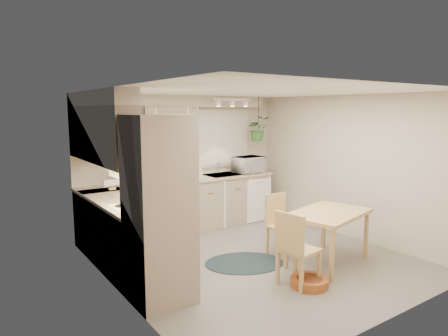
{
  "coord_description": "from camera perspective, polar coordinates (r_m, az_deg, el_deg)",
  "views": [
    {
      "loc": [
        -3.52,
        -4.31,
        2.15
      ],
      "look_at": [
        -0.17,
        0.55,
        1.29
      ],
      "focal_mm": 32.0,
      "sensor_mm": 36.0,
      "label": 1
    }
  ],
  "objects": [
    {
      "name": "floor",
      "position": [
        5.96,
        4.45,
        -12.84
      ],
      "size": [
        4.2,
        4.2,
        0.0
      ],
      "primitive_type": "plane",
      "color": "slate",
      "rests_on": "ground"
    },
    {
      "name": "upper_cab_left",
      "position": [
        5.58,
        -16.92,
        4.62
      ],
      "size": [
        0.35,
        2.0,
        0.75
      ],
      "primitive_type": "cube",
      "color": "gray",
      "rests_on": "wall_left"
    },
    {
      "name": "track_light_bar",
      "position": [
        7.22,
        1.2,
        9.74
      ],
      "size": [
        0.8,
        0.04,
        0.04
      ],
      "primitive_type": "cube",
      "color": "silver",
      "rests_on": "ceiling"
    },
    {
      "name": "wall_left",
      "position": [
        4.67,
        -14.89,
        -3.71
      ],
      "size": [
        0.04,
        4.2,
        2.4
      ],
      "primitive_type": "cube",
      "color": "#C0B59F",
      "rests_on": "floor"
    },
    {
      "name": "dining_table",
      "position": [
        5.85,
        14.55,
        -9.62
      ],
      "size": [
        1.34,
        1.06,
        0.75
      ],
      "primitive_type": "cube",
      "rotation": [
        0.0,
        0.0,
        0.24
      ],
      "color": "tan",
      "rests_on": "floor"
    },
    {
      "name": "wall_clock",
      "position": [
        7.36,
        -4.72,
        8.52
      ],
      "size": [
        0.3,
        0.03,
        0.3
      ],
      "primitive_type": "cylinder",
      "rotation": [
        1.57,
        0.0,
        0.0
      ],
      "color": "gold",
      "rests_on": "wall_back"
    },
    {
      "name": "counter_left",
      "position": [
        5.63,
        -14.83,
        -4.58
      ],
      "size": [
        0.64,
        1.89,
        0.04
      ],
      "primitive_type": "cube",
      "color": "tan",
      "rests_on": "base_cab_left"
    },
    {
      "name": "wall_back",
      "position": [
        7.37,
        -5.76,
        0.87
      ],
      "size": [
        4.0,
        0.04,
        2.4
      ],
      "primitive_type": "cube",
      "color": "#C0B59F",
      "rests_on": "floor"
    },
    {
      "name": "soap_bottle",
      "position": [
        7.39,
        -3.58,
        -0.75
      ],
      "size": [
        0.14,
        0.22,
        0.1
      ],
      "primitive_type": "imported",
      "rotation": [
        0.0,
        0.0,
        -0.23
      ],
      "color": "silver",
      "rests_on": "counter_back"
    },
    {
      "name": "upper_cab_back",
      "position": [
        6.73,
        -12.62,
        5.35
      ],
      "size": [
        2.0,
        0.35,
        0.75
      ],
      "primitive_type": "cube",
      "color": "gray",
      "rests_on": "wall_back"
    },
    {
      "name": "oven_stack",
      "position": [
        4.48,
        -9.24,
        -6.0
      ],
      "size": [
        0.65,
        0.65,
        2.1
      ],
      "primitive_type": "cube",
      "color": "gray",
      "rests_on": "floor"
    },
    {
      "name": "chair_left",
      "position": [
        5.09,
        10.64,
        -11.12
      ],
      "size": [
        0.5,
        0.5,
        0.94
      ],
      "primitive_type": "cube",
      "rotation": [
        0.0,
        0.0,
        -1.42
      ],
      "color": "tan",
      "rests_on": "floor"
    },
    {
      "name": "base_cab_left",
      "position": [
        5.75,
        -14.75,
        -9.16
      ],
      "size": [
        0.6,
        1.85,
        0.9
      ],
      "primitive_type": "cube",
      "color": "gray",
      "rests_on": "floor"
    },
    {
      "name": "soffit_back",
      "position": [
        7.09,
        -6.73,
        9.47
      ],
      "size": [
        3.6,
        0.3,
        0.2
      ],
      "primitive_type": "cube",
      "color": "#C0B59F",
      "rests_on": "wall_back"
    },
    {
      "name": "microwave",
      "position": [
        7.71,
        3.56,
        0.72
      ],
      "size": [
        0.6,
        0.38,
        0.39
      ],
      "primitive_type": "imported",
      "rotation": [
        0.0,
        0.0,
        0.11
      ],
      "color": "silver",
      "rests_on": "counter_back"
    },
    {
      "name": "soffit_left",
      "position": [
        5.57,
        -17.38,
        9.49
      ],
      "size": [
        0.3,
        2.0,
        0.2
      ],
      "primitive_type": "cube",
      "color": "#C0B59F",
      "rests_on": "wall_left"
    },
    {
      "name": "range_hood",
      "position": [
        5.01,
        -12.91,
        -0.5
      ],
      "size": [
        0.4,
        0.6,
        0.14
      ],
      "primitive_type": "cube",
      "color": "silver",
      "rests_on": "upper_cab_left"
    },
    {
      "name": "sink",
      "position": [
        7.53,
        0.05,
        -1.24
      ],
      "size": [
        0.7,
        0.48,
        0.1
      ],
      "primitive_type": "cube",
      "color": "#B2B5BB",
      "rests_on": "counter_back"
    },
    {
      "name": "wall_oven_face",
      "position": [
        4.62,
        -5.64,
        -5.49
      ],
      "size": [
        0.02,
        0.56,
        0.58
      ],
      "primitive_type": "cube",
      "color": "silver",
      "rests_on": "oven_stack"
    },
    {
      "name": "counter_back",
      "position": [
        7.05,
        -5.94,
        -1.78
      ],
      "size": [
        3.64,
        0.64,
        0.04
      ],
      "primitive_type": "cube",
      "color": "tan",
      "rests_on": "base_cab_back"
    },
    {
      "name": "ceiling",
      "position": [
        5.57,
        4.73,
        10.87
      ],
      "size": [
        4.2,
        4.2,
        0.0
      ],
      "primitive_type": "plane",
      "color": "white",
      "rests_on": "wall_back"
    },
    {
      "name": "chair_back",
      "position": [
        6.06,
        8.57,
        -8.08
      ],
      "size": [
        0.43,
        0.43,
        0.9
      ],
      "primitive_type": "cube",
      "rotation": [
        0.0,
        0.0,
        3.16
      ],
      "color": "tan",
      "rests_on": "floor"
    },
    {
      "name": "dishwasher_front",
      "position": [
        7.73,
        5.04,
        -4.61
      ],
      "size": [
        0.58,
        0.02,
        0.83
      ],
      "primitive_type": "cube",
      "color": "silver",
      "rests_on": "base_cab_back"
    },
    {
      "name": "braided_rug",
      "position": [
        5.81,
        2.91,
        -13.38
      ],
      "size": [
        1.38,
        1.24,
        0.01
      ],
      "primitive_type": "ellipsoid",
      "rotation": [
        0.0,
        0.0,
        -0.44
      ],
      "color": "black",
      "rests_on": "floor"
    },
    {
      "name": "base_cab_back",
      "position": [
        7.16,
        -5.92,
        -5.47
      ],
      "size": [
        3.6,
        0.6,
        0.9
      ],
      "primitive_type": "cube",
      "color": "gray",
      "rests_on": "floor"
    },
    {
      "name": "window_blinds",
      "position": [
        7.67,
        -1.1,
        4.2
      ],
      "size": [
        1.4,
        0.02,
        1.0
      ],
      "primitive_type": "cube",
      "color": "silver",
      "rests_on": "wall_back"
    },
    {
      "name": "pet_bed",
      "position": [
        5.2,
        12.08,
        -15.64
      ],
      "size": [
        0.61,
        0.61,
        0.11
      ],
      "primitive_type": "cylinder",
      "rotation": [
        0.0,
        0.0,
        -0.41
      ],
      "color": "#A65121",
      "rests_on": "floor"
    },
    {
      "name": "knife_block",
      "position": [
        6.96,
        -8.15,
        -0.95
      ],
      "size": [
        0.1,
        0.1,
        0.2
      ],
      "primitive_type": "cube",
      "rotation": [
        0.0,
        0.0,
        -0.11
      ],
      "color": "tan",
      "rests_on": "counter_back"
    },
    {
      "name": "window_frame",
      "position": [
        7.67,
        -1.14,
        4.2
      ],
      "size": [
        1.5,
        0.02,
        1.1
      ],
      "primitive_type": "cube",
      "color": "beige",
      "rests_on": "wall_back"
    },
    {
      "name": "wall_right",
      "position": [
        7.06,
        17.28,
        0.21
      ],
      "size": [
        0.04,
        4.2,
        2.4
      ],
      "primitive_type": "cube",
      "color": "#C0B59F",
      "rests_on": "floor"
    },
    {
      "name": "toaster",
      "position": [
        6.9,
        -8.68,
        -1.23
      ],
      "size": [
        0.28,
        0.19,
        0.15
      ],
      "primitive_type": "cube",
      "rotation": [
        0.0,
        0.0,
        -0.21
      ],
      "color": "#B2B5BB",
      "rests_on": "counter_back"
    },
    {
      "name": "wall_front",
      "position": [
        4.26,
        22.78,
        -5.22
      ],
      "size": [
        4.0,
        0.04,
        2.4
      ],
      "primitive_type": "cube",
      "color": "#C0B59F",
      "rests_on": "floor"
    },
    {
      "name": "cooktop",
      "position": [
        5.11,
        -12.53,
        -5.53
      ],
      "size": [
        0.52,
        0.58,
        0.02
      ],
      "primitive_type": "cube",
      "color": "silver",
      "rests_on": "counter_left"
    },
    {
      "name": "coffee_maker",
      "position": [
        6.66,
        -12.69,
        -0.86
      ],
      "size": [
        0.24,
        0.27,
        0.34
      ],
      "primitive_type": "cube",
      "rotation": [
        0.0,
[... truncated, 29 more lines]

